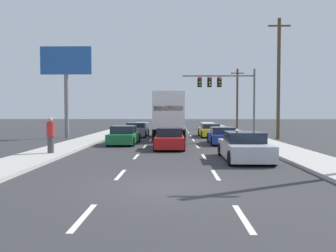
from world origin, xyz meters
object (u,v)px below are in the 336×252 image
at_px(roadside_billboard, 66,72).
at_px(utility_pole_far, 237,97).
at_px(car_green, 124,136).
at_px(box_truck, 170,113).
at_px(car_blue, 222,136).
at_px(pedestrian_mid_block, 51,135).
at_px(car_gray, 137,130).
at_px(traffic_signal_mast, 221,86).
at_px(car_silver, 244,147).
at_px(utility_pole_mid, 279,77).
at_px(car_red, 169,139).
at_px(car_yellow, 210,131).

bearing_deg(roadside_billboard, utility_pole_far, 45.90).
distance_m(car_green, box_truck, 6.06).
bearing_deg(car_blue, pedestrian_mid_block, -145.24).
bearing_deg(car_gray, traffic_signal_mast, 25.33).
distance_m(car_silver, pedestrian_mid_block, 9.70).
xyz_separation_m(car_blue, utility_pole_far, (5.25, 23.63, 3.65)).
height_order(car_green, box_truck, box_truck).
height_order(car_green, utility_pole_mid, utility_pole_mid).
xyz_separation_m(utility_pole_mid, utility_pole_far, (0.11, 19.38, -0.84)).
relative_size(car_blue, car_silver, 0.93).
distance_m(car_gray, car_blue, 9.77).
distance_m(car_blue, traffic_signal_mast, 11.77).
bearing_deg(roadside_billboard, car_silver, -46.76).
bearing_deg(car_gray, car_green, -90.34).
height_order(car_red, traffic_signal_mast, traffic_signal_mast).
bearing_deg(car_silver, car_red, 125.71).
bearing_deg(car_yellow, car_gray, 179.58).
xyz_separation_m(car_silver, utility_pole_far, (5.32, 31.73, 3.60)).
bearing_deg(car_red, traffic_signal_mast, 70.45).
height_order(box_truck, car_red, box_truck).
height_order(roadside_billboard, pedestrian_mid_block, roadside_billboard).
bearing_deg(pedestrian_mid_block, box_truck, 62.58).
bearing_deg(traffic_signal_mast, utility_pole_mid, -60.25).
xyz_separation_m(box_truck, roadside_billboard, (-8.84, 0.54, 3.50)).
bearing_deg(utility_pole_mid, car_blue, -140.43).
bearing_deg(car_yellow, car_red, -108.89).
bearing_deg(car_silver, box_truck, 106.09).
distance_m(car_yellow, utility_pole_far, 17.89).
bearing_deg(roadside_billboard, car_gray, 17.35).
height_order(utility_pole_mid, roadside_billboard, utility_pole_mid).
relative_size(car_yellow, roadside_billboard, 0.60).
bearing_deg(car_green, car_blue, 2.55).
bearing_deg(pedestrian_mid_block, traffic_signal_mast, 57.95).
xyz_separation_m(car_gray, pedestrian_mid_block, (-2.87, -13.73, 0.47)).
relative_size(car_green, pedestrian_mid_block, 2.47).
height_order(car_green, car_blue, car_green).
bearing_deg(box_truck, car_green, -121.70).
relative_size(car_gray, pedestrian_mid_block, 2.35).
height_order(car_green, roadside_billboard, roadside_billboard).
relative_size(box_truck, car_blue, 1.83).
xyz_separation_m(car_yellow, traffic_signal_mast, (1.52, 3.90, 4.29)).
relative_size(car_yellow, car_silver, 1.03).
distance_m(car_yellow, traffic_signal_mast, 5.99).
xyz_separation_m(car_gray, car_red, (3.16, -10.17, -0.00)).
bearing_deg(utility_pole_far, car_gray, -125.96).
distance_m(utility_pole_far, roadside_billboard, 25.68).
bearing_deg(car_green, car_silver, -49.06).
xyz_separation_m(car_yellow, car_silver, (0.10, -15.08, 0.05)).
relative_size(car_blue, utility_pole_mid, 0.43).
height_order(car_gray, car_red, car_red).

